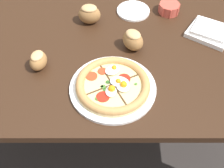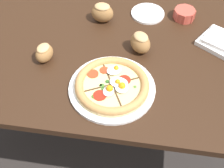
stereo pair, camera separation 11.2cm
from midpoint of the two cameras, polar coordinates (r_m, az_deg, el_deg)
name	(u,v)px [view 1 (the left image)]	position (r m, az deg, el deg)	size (l,w,h in m)	color
ground_plane	(103,138)	(1.88, -3.46, -9.88)	(12.00, 12.00, 0.00)	#2D2826
dining_table	(99,62)	(1.36, -4.71, 3.89)	(1.53, 0.86, 0.74)	#331E11
pizza	(112,86)	(1.13, -2.82, -0.48)	(0.32, 0.32, 0.05)	white
ramekin_bowl	(168,8)	(1.47, 8.03, 13.54)	(0.10, 0.10, 0.05)	#C64C3D
napkin_folded	(209,31)	(1.39, 15.08, 9.15)	(0.22, 0.22, 0.04)	white
bread_piece_near	(132,40)	(1.26, 1.12, 7.96)	(0.12, 0.12, 0.09)	olive
bread_piece_mid	(88,14)	(1.40, -6.69, 12.50)	(0.10, 0.08, 0.09)	olive
bread_piece_far	(37,61)	(1.23, -16.07, 4.00)	(0.08, 0.10, 0.07)	#A3703D
side_saucer	(132,11)	(1.48, 1.49, 13.13)	(0.15, 0.15, 0.01)	white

